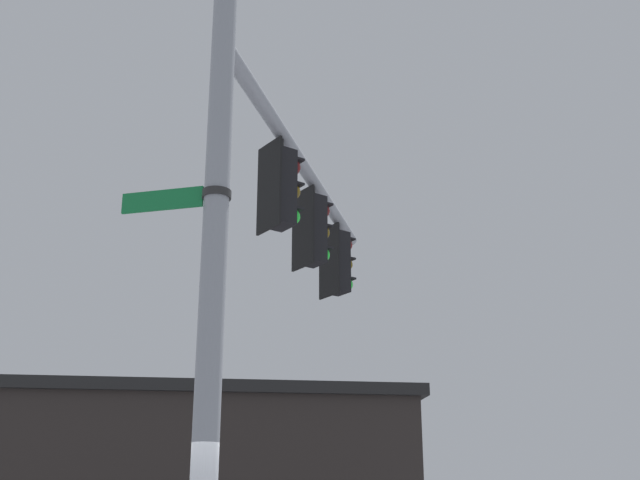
% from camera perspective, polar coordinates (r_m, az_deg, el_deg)
% --- Properties ---
extents(signal_pole, '(0.26, 0.26, 7.34)m').
position_cam_1_polar(signal_pole, '(7.94, -7.65, -5.46)').
color(signal_pole, gray).
rests_on(signal_pole, ground).
extents(mast_arm, '(4.47, 5.26, 0.20)m').
position_cam_1_polar(mast_arm, '(11.95, -1.13, 5.09)').
color(mast_arm, gray).
extents(traffic_light_nearest_pole, '(0.54, 0.49, 1.31)m').
position_cam_1_polar(traffic_light_nearest_pole, '(10.62, -2.72, 3.63)').
color(traffic_light_nearest_pole, black).
extents(traffic_light_mid_inner, '(0.54, 0.49, 1.31)m').
position_cam_1_polar(traffic_light_mid_inner, '(12.11, -0.46, 0.69)').
color(traffic_light_mid_inner, black).
extents(traffic_light_mid_outer, '(0.54, 0.49, 1.31)m').
position_cam_1_polar(traffic_light_mid_outer, '(13.64, 1.29, -1.59)').
color(traffic_light_mid_outer, black).
extents(street_name_sign, '(0.96, 0.84, 0.22)m').
position_cam_1_polar(street_name_sign, '(8.44, -9.04, 2.97)').
color(street_name_sign, '#147238').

